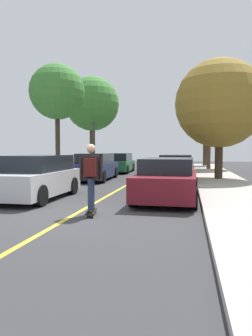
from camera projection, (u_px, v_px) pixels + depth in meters
name	position (u px, v px, depth m)	size (l,w,h in m)	color
ground	(76.00, 213.00, 8.36)	(80.00, 80.00, 0.00)	#353538
center_line	(112.00, 193.00, 12.28)	(0.12, 39.20, 0.01)	gold
parked_car_left_nearest	(37.00, 177.00, 10.86)	(1.84, 4.07, 1.48)	#B7B7BC
parked_car_left_near	(95.00, 167.00, 17.68)	(1.96, 4.72, 1.47)	navy
parked_car_left_far	(119.00, 163.00, 23.61)	(2.00, 4.46, 1.43)	#1E5B33
parked_car_right_nearest	(168.00, 179.00, 10.68)	(2.03, 4.73, 1.39)	maroon
parked_car_right_near	(175.00, 169.00, 16.60)	(1.85, 4.53, 1.41)	#B7B7BC
parked_car_right_far	(179.00, 164.00, 22.60)	(2.04, 4.29, 1.31)	maroon
street_tree_left_nearest	(57.00, 92.00, 17.97)	(3.10, 3.10, 6.34)	#3D2D1E
street_tree_left_near	(92.00, 104.00, 24.47)	(4.12, 4.12, 7.11)	#4C3823
street_tree_right_nearest	(220.00, 104.00, 16.90)	(4.69, 4.69, 6.32)	#3D2D1E
street_tree_right_near	(209.00, 113.00, 25.54)	(4.77, 4.77, 6.88)	brown
street_tree_right_far	(205.00, 119.00, 31.47)	(3.30, 3.30, 6.27)	#3D2D1E
fire_hydrant	(18.00, 180.00, 12.54)	(0.20, 0.20, 0.70)	#B2140F
streetlamp	(94.00, 124.00, 23.19)	(0.36, 0.24, 5.98)	#38383D
skateboard	(91.00, 212.00, 8.15)	(0.38, 0.87, 0.10)	black
skateboarder	(91.00, 174.00, 8.06)	(0.59, 0.71, 1.71)	black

